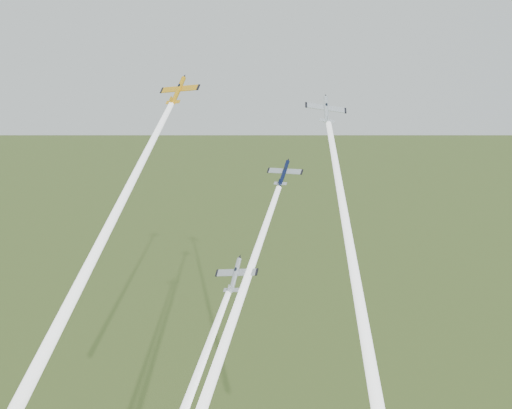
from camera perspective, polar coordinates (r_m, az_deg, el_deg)
name	(u,v)px	position (r m, az deg, el deg)	size (l,w,h in m)	color
plane_yellow	(178,90)	(115.47, -6.92, 10.04)	(7.95, 7.89, 1.25)	orange
smoke_trail_yellow	(85,273)	(98.38, -14.94, -5.89)	(2.29, 2.29, 67.97)	white
plane_navy	(284,173)	(114.26, 2.51, 2.84)	(6.72, 6.67, 1.05)	#0B1434
smoke_trail_navy	(214,374)	(98.59, -3.75, -14.79)	(2.29, 2.29, 69.33)	white
plane_silver_right	(326,109)	(114.57, 6.26, 8.41)	(7.50, 7.44, 1.17)	silver
smoke_trail_silver_right	(362,319)	(93.16, 9.44, -9.98)	(2.29, 2.29, 73.12)	white
plane_silver_low	(235,275)	(104.86, -1.86, -6.28)	(7.78, 7.72, 1.22)	#A5ABB3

